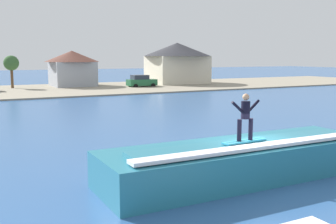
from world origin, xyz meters
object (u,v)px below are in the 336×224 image
(tree_short_bushy, at_px, (11,64))
(wave_crest, at_px, (242,160))
(car_far_shore, at_px, (141,81))
(house_small_cottage, at_px, (72,67))
(surfboard, at_px, (244,141))
(surfer, at_px, (245,114))
(house_gabled_white, at_px, (177,60))

(tree_short_bushy, bearing_deg, wave_crest, -86.68)
(car_far_shore, distance_m, house_small_cottage, 10.60)
(surfboard, height_order, car_far_shore, car_far_shore)
(surfer, bearing_deg, wave_crest, 61.84)
(surfboard, height_order, surfer, surfer)
(surfboard, xyz_separation_m, car_far_shore, (14.47, 42.05, -0.54))
(surfboard, bearing_deg, tree_short_bushy, 93.04)
(surfer, relative_size, house_small_cottage, 0.21)
(house_gabled_white, bearing_deg, surfboard, -116.18)
(tree_short_bushy, bearing_deg, house_gabled_white, -3.32)
(wave_crest, bearing_deg, car_far_shore, 71.11)
(surfboard, distance_m, house_small_cottage, 48.41)
(house_gabled_white, bearing_deg, surfer, -116.18)
(house_gabled_white, distance_m, tree_short_bushy, 25.25)
(house_gabled_white, xyz_separation_m, house_small_cottage, (-16.72, 1.91, -0.88))
(surfboard, distance_m, tree_short_bushy, 47.69)
(surfer, height_order, house_small_cottage, house_small_cottage)
(house_gabled_white, distance_m, house_small_cottage, 16.85)
(surfer, relative_size, house_gabled_white, 0.15)
(car_far_shore, relative_size, house_small_cottage, 0.53)
(house_gabled_white, bearing_deg, wave_crest, -116.16)
(surfer, xyz_separation_m, house_gabled_white, (22.69, 46.14, 1.43))
(car_far_shore, relative_size, house_gabled_white, 0.39)
(surfer, distance_m, car_far_shore, 44.53)
(surfboard, distance_m, house_gabled_white, 51.44)
(wave_crest, height_order, house_small_cottage, house_small_cottage)
(tree_short_bushy, bearing_deg, surfer, -86.97)
(surfboard, relative_size, house_gabled_white, 0.17)
(house_small_cottage, bearing_deg, tree_short_bushy, -177.00)
(car_far_shore, bearing_deg, house_gabled_white, 26.35)
(wave_crest, distance_m, surfer, 1.84)
(surfboard, height_order, tree_short_bushy, tree_short_bushy)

